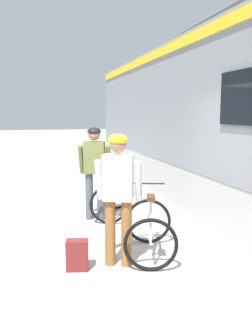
% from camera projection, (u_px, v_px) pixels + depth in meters
% --- Properties ---
extents(ground_plane, '(80.00, 80.00, 0.00)m').
position_uv_depth(ground_plane, '(130.00, 255.00, 5.18)').
color(ground_plane, '#A09E99').
extents(cyclist_near_in_white, '(0.66, 0.48, 1.76)m').
position_uv_depth(cyclist_near_in_white, '(118.00, 188.00, 4.68)').
color(cyclist_near_in_white, '#935B2D').
rests_on(cyclist_near_in_white, ground).
extents(cyclist_far_in_olive, '(0.66, 0.44, 1.76)m').
position_uv_depth(cyclist_far_in_olive, '(95.00, 165.00, 6.77)').
color(cyclist_far_in_olive, '#4C515B').
rests_on(cyclist_far_in_olive, ground).
extents(bicycle_near_white, '(0.98, 1.23, 0.99)m').
position_uv_depth(bicycle_near_white, '(149.00, 229.00, 5.08)').
color(bicycle_near_white, black).
rests_on(bicycle_near_white, ground).
extents(bicycle_far_red, '(1.02, 1.24, 0.99)m').
position_uv_depth(bicycle_far_red, '(112.00, 196.00, 7.06)').
color(bicycle_far_red, black).
rests_on(bicycle_far_red, ground).
extents(backpack_on_platform, '(0.31, 0.23, 0.40)m').
position_uv_depth(backpack_on_platform, '(77.00, 255.00, 4.66)').
color(backpack_on_platform, maroon).
rests_on(backpack_on_platform, ground).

